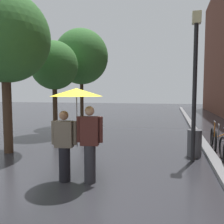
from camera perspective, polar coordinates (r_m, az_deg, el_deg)
The scene contains 8 objects.
ground_plane at distance 5.19m, azimuth -9.44°, elevation -18.14°, with size 80.00×80.00×0.00m, color #2D2D33.
kerb_strip at distance 14.55m, azimuth 19.17°, elevation -3.24°, with size 0.30×36.00×0.12m, color slate.
street_tree_0 at distance 8.61m, azimuth -24.97°, elevation 16.22°, with size 2.92×2.92×5.28m.
street_tree_1 at distance 11.49m, azimuth -14.05°, elevation 11.00°, with size 2.24×2.24×4.46m.
street_tree_2 at distance 14.12m, azimuth -7.57°, elevation 13.31°, with size 3.16×3.16×5.76m.
couple_under_umbrella at distance 5.20m, azimuth -8.64°, elevation -1.82°, with size 1.17×1.16×2.12m.
street_lamp_post at distance 7.09m, azimuth 19.79°, elevation 8.40°, with size 0.24×0.24×4.27m.
litter_bin at distance 7.84m, azimuth 19.66°, elevation -7.22°, with size 0.44×0.44×0.85m, color #4C4C51.
Camera 1 is at (1.95, -4.37, 2.01)m, focal length 37.06 mm.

